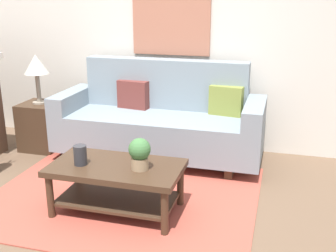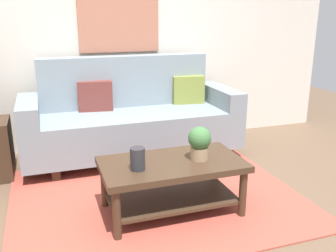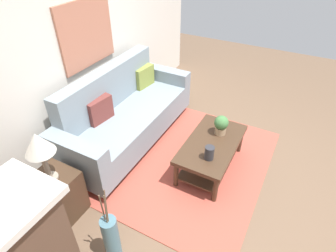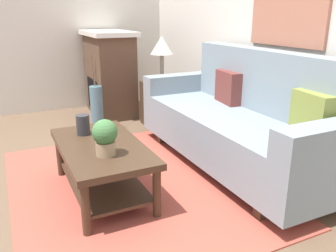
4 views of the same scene
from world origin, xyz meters
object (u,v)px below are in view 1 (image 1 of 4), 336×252
object	(u,v)px
table_lamp	(36,66)
couch	(160,121)
throw_pillow_olive	(226,101)
framed_painting	(171,19)
potted_plant_tabletop	(140,153)
side_table	(42,126)
tabletop_vase	(80,155)
throw_pillow_maroon	(133,95)
coffee_table	(117,178)

from	to	relation	value
table_lamp	couch	bearing A→B (deg)	4.36
throw_pillow_olive	framed_painting	distance (m)	1.14
potted_plant_tabletop	side_table	world-z (taller)	potted_plant_tabletop
tabletop_vase	table_lamp	distance (m)	1.78
throw_pillow_maroon	potted_plant_tabletop	xyz separation A→B (m)	(0.58, -1.45, -0.11)
couch	coffee_table	distance (m)	1.30
potted_plant_tabletop	tabletop_vase	bearing A→B (deg)	-174.98
throw_pillow_maroon	table_lamp	size ratio (longest dim) A/B	0.63
potted_plant_tabletop	table_lamp	bearing A→B (deg)	143.91
coffee_table	side_table	size ratio (longest dim) A/B	1.96
throw_pillow_maroon	tabletop_vase	xyz separation A→B (m)	(0.08, -1.49, -0.17)
framed_painting	side_table	bearing A→B (deg)	-158.17
side_table	coffee_table	bearing A→B (deg)	-39.45
throw_pillow_olive	potted_plant_tabletop	world-z (taller)	throw_pillow_olive
tabletop_vase	potted_plant_tabletop	world-z (taller)	potted_plant_tabletop
throw_pillow_maroon	coffee_table	bearing A→B (deg)	-75.62
throw_pillow_maroon	framed_painting	xyz separation A→B (m)	(0.36, 0.34, 0.83)
throw_pillow_olive	table_lamp	distance (m)	2.19
throw_pillow_maroon	side_table	distance (m)	1.18
coffee_table	tabletop_vase	distance (m)	0.36
couch	tabletop_vase	distance (m)	1.40
framed_painting	tabletop_vase	bearing A→B (deg)	-98.65
side_table	table_lamp	world-z (taller)	table_lamp
throw_pillow_maroon	side_table	xyz separation A→B (m)	(-1.08, -0.23, -0.40)
coffee_table	tabletop_vase	xyz separation A→B (m)	(-0.29, -0.07, 0.20)
potted_plant_tabletop	side_table	size ratio (longest dim) A/B	0.47
couch	tabletop_vase	xyz separation A→B (m)	(-0.28, -1.37, 0.08)
throw_pillow_olive	framed_painting	xyz separation A→B (m)	(-0.71, 0.34, 0.83)
couch	framed_painting	size ratio (longest dim) A/B	2.49
throw_pillow_olive	side_table	world-z (taller)	throw_pillow_olive
side_table	framed_painting	world-z (taller)	framed_painting
tabletop_vase	framed_painting	world-z (taller)	framed_painting
couch	tabletop_vase	world-z (taller)	couch
side_table	couch	bearing A→B (deg)	4.36
couch	side_table	xyz separation A→B (m)	(-1.44, -0.11, -0.15)
table_lamp	potted_plant_tabletop	bearing A→B (deg)	-36.09
framed_painting	table_lamp	bearing A→B (deg)	-158.17
couch	table_lamp	xyz separation A→B (m)	(-1.44, -0.11, 0.56)
throw_pillow_olive	potted_plant_tabletop	distance (m)	1.53
table_lamp	framed_painting	bearing A→B (deg)	21.83
throw_pillow_maroon	framed_painting	bearing A→B (deg)	43.75
coffee_table	tabletop_vase	bearing A→B (deg)	-166.84
throw_pillow_maroon	side_table	world-z (taller)	throw_pillow_maroon
table_lamp	tabletop_vase	bearing A→B (deg)	-47.35
tabletop_vase	side_table	size ratio (longest dim) A/B	0.30
throw_pillow_maroon	potted_plant_tabletop	world-z (taller)	throw_pillow_maroon
throw_pillow_olive	side_table	distance (m)	2.20
side_table	tabletop_vase	bearing A→B (deg)	-47.35
coffee_table	tabletop_vase	size ratio (longest dim) A/B	6.58
tabletop_vase	table_lamp	size ratio (longest dim) A/B	0.29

